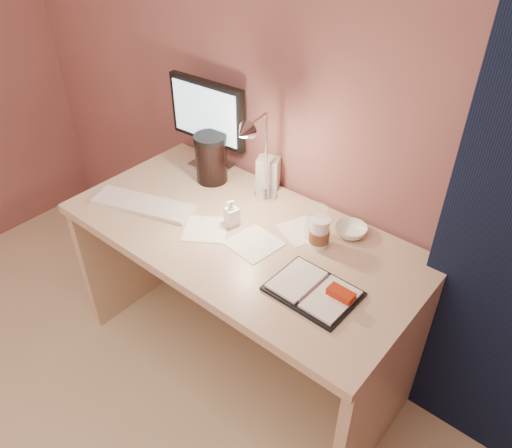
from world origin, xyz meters
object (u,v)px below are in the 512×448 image
Objects in this scene: clear_cup at (316,222)px; monitor at (209,117)px; keyboard at (143,204)px; bowl at (351,231)px; coffee_cup at (319,233)px; desk_lamp at (246,151)px; lotion_bottle at (232,212)px; desk at (254,266)px; dark_jar at (211,161)px; planner at (315,291)px; product_box at (268,173)px.

monitor is at bearing 169.04° from clear_cup.
bowl is at bearing 8.28° from keyboard.
clear_cup is at bearing 139.55° from coffee_cup.
desk_lamp is (0.33, -0.14, 0.01)m from monitor.
bowl is 0.46m from lotion_bottle.
desk is at bearing -161.25° from clear_cup.
clear_cup is at bearing -4.60° from dark_jar.
coffee_cup is 0.98× the size of bowl.
keyboard is at bearing -154.10° from desk.
planner is at bearing -21.29° from dark_jar.
bowl is at bearing 4.03° from desk_lamp.
monitor is 3.34× the size of bowl.
planner is at bearing -12.94° from lotion_bottle.
monitor is at bearing 177.63° from bowl.
planner is 0.67m from product_box.
dark_jar reaches higher than clear_cup.
monitor is 3.05× the size of clear_cup.
desk is 12.91× the size of lotion_bottle.
coffee_cup is at bearing -16.65° from monitor.
desk is 0.29m from lotion_bottle.
dark_jar is 1.40× the size of product_box.
monitor is 3.79× the size of lotion_bottle.
desk_lamp reaches higher than coffee_cup.
planner is at bearing -27.82° from monitor.
lotion_bottle is (-0.06, -0.06, 0.28)m from desk.
dark_jar is at bearing 175.40° from clear_cup.
planner is (0.83, -0.37, -0.23)m from monitor.
product_box is (-0.39, 0.20, 0.01)m from coffee_cup.
dark_jar reaches higher than lotion_bottle.
desk is at bearing 7.31° from keyboard.
keyboard is 0.35m from dark_jar.
dark_jar is (-0.28, 0.19, 0.04)m from lotion_bottle.
desk_lamp is (0.02, -0.17, 0.18)m from product_box.
lotion_bottle is 0.79× the size of product_box.
dark_jar is (0.07, 0.33, 0.09)m from keyboard.
product_box is at bearing 171.83° from bowl.
desk is at bearing -151.93° from bowl.
keyboard is 0.54m from product_box.
product_box reaches higher than planner.
coffee_cup is at bearing -40.45° from clear_cup.
desk_lamp reaches higher than product_box.
planner reaches higher than desk.
desk_lamp is at bearing 21.81° from keyboard.
product_box is (-0.12, 0.24, 0.29)m from desk.
desk_lamp is at bearing 144.94° from desk.
product_box is (-0.53, 0.41, 0.06)m from planner.
monitor reaches higher than product_box.
lotion_bottle is at bearing -39.67° from monitor.
clear_cup is (0.65, 0.28, 0.06)m from keyboard.
desk_lamp is at bearing -26.21° from monitor.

